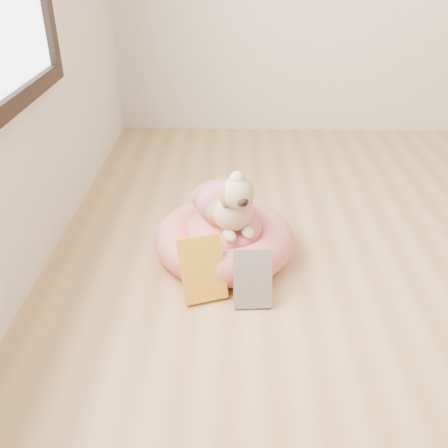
{
  "coord_description": "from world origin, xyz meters",
  "views": [
    {
      "loc": [
        -1.25,
        -1.0,
        1.15
      ],
      "look_at": [
        -1.28,
        0.67,
        0.17
      ],
      "focal_mm": 40.0,
      "sensor_mm": 36.0,
      "label": 1
    }
  ],
  "objects_px": {
    "pet_bed": "(224,239)",
    "book_yellow": "(202,269)",
    "book_white": "(253,279)",
    "dog": "(227,193)"
  },
  "relations": [
    {
      "from": "book_white",
      "to": "dog",
      "type": "bearing_deg",
      "value": 103.55
    },
    {
      "from": "book_yellow",
      "to": "dog",
      "type": "bearing_deg",
      "value": 53.86
    },
    {
      "from": "dog",
      "to": "book_white",
      "type": "xyz_separation_m",
      "value": [
        0.1,
        -0.31,
        -0.18
      ]
    },
    {
      "from": "pet_bed",
      "to": "book_yellow",
      "type": "relative_size",
      "value": 2.4
    },
    {
      "from": "book_yellow",
      "to": "pet_bed",
      "type": "bearing_deg",
      "value": 55.71
    },
    {
      "from": "pet_bed",
      "to": "book_yellow",
      "type": "height_order",
      "value": "book_yellow"
    },
    {
      "from": "book_yellow",
      "to": "book_white",
      "type": "xyz_separation_m",
      "value": [
        0.18,
        -0.04,
        -0.01
      ]
    },
    {
      "from": "pet_bed",
      "to": "book_white",
      "type": "xyz_separation_m",
      "value": [
        0.11,
        -0.31,
        0.03
      ]
    },
    {
      "from": "book_yellow",
      "to": "book_white",
      "type": "distance_m",
      "value": 0.18
    },
    {
      "from": "pet_bed",
      "to": "book_yellow",
      "type": "xyz_separation_m",
      "value": [
        -0.07,
        -0.27,
        0.04
      ]
    }
  ]
}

